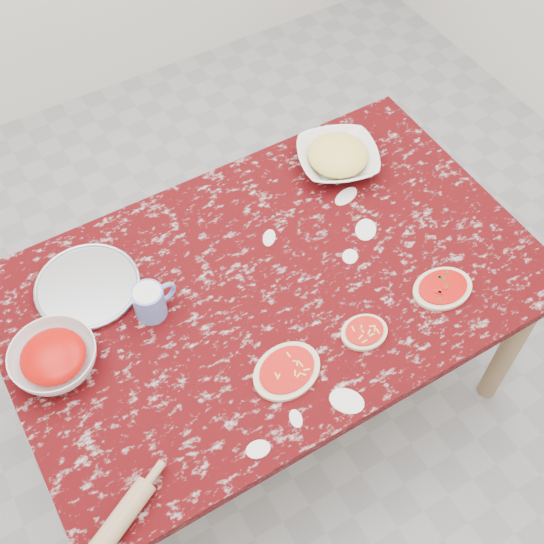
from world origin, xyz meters
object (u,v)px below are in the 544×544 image
at_px(cheese_bowl, 337,159).
at_px(flour_mug, 150,301).
at_px(worktable, 272,297).
at_px(sauce_bowl, 55,359).
at_px(pizza_tray, 88,287).
at_px(rolling_pin, 112,531).

xyz_separation_m(cheese_bowl, flour_mug, (-0.79, -0.21, 0.02)).
distance_m(worktable, sauce_bowl, 0.67).
xyz_separation_m(sauce_bowl, cheese_bowl, (1.09, 0.24, -0.00)).
distance_m(worktable, flour_mug, 0.39).
bearing_deg(sauce_bowl, pizza_tray, 49.88).
bearing_deg(rolling_pin, worktable, 32.12).
bearing_deg(cheese_bowl, sauce_bowl, -167.54).
bearing_deg(worktable, cheese_bowl, 34.62).
xyz_separation_m(pizza_tray, sauce_bowl, (-0.17, -0.20, 0.03)).
relative_size(cheese_bowl, flour_mug, 1.97).
relative_size(cheese_bowl, rolling_pin, 1.00).
bearing_deg(pizza_tray, cheese_bowl, 2.44).
distance_m(cheese_bowl, flour_mug, 0.82).
relative_size(pizza_tray, flour_mug, 2.24).
bearing_deg(sauce_bowl, cheese_bowl, 12.46).
bearing_deg(rolling_pin, pizza_tray, 72.94).
bearing_deg(rolling_pin, sauce_bowl, 84.83).
distance_m(worktable, pizza_tray, 0.56).
bearing_deg(cheese_bowl, flour_mug, -164.75).
bearing_deg(flour_mug, worktable, -13.62).
height_order(sauce_bowl, flour_mug, flour_mug).
height_order(worktable, sauce_bowl, sauce_bowl).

